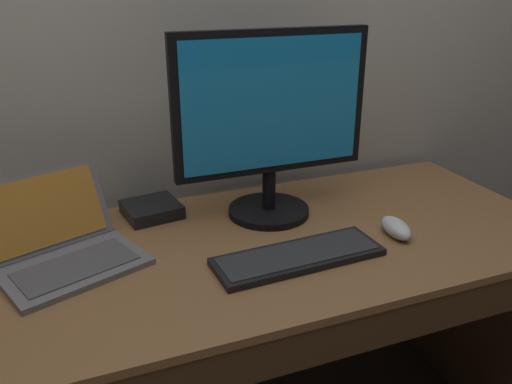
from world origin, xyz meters
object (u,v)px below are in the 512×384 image
(external_monitor, at_px, (271,122))
(external_drive_box, at_px, (152,209))
(wired_keyboard, at_px, (298,256))
(computer_mouse, at_px, (396,228))
(laptop_space_gray, at_px, (63,245))

(external_monitor, distance_m, external_drive_box, 0.42)
(wired_keyboard, height_order, computer_mouse, computer_mouse)
(laptop_space_gray, bearing_deg, external_drive_box, 37.07)
(laptop_space_gray, distance_m, wired_keyboard, 0.56)
(laptop_space_gray, relative_size, wired_keyboard, 0.92)
(computer_mouse, bearing_deg, external_monitor, 144.16)
(laptop_space_gray, relative_size, computer_mouse, 3.27)
(laptop_space_gray, height_order, external_monitor, external_monitor)
(laptop_space_gray, distance_m, external_monitor, 0.61)
(wired_keyboard, bearing_deg, external_drive_box, 126.06)
(wired_keyboard, xyz_separation_m, computer_mouse, (0.29, 0.02, 0.01))
(wired_keyboard, height_order, external_drive_box, external_drive_box)
(external_monitor, xyz_separation_m, computer_mouse, (0.26, -0.24, -0.25))
(wired_keyboard, xyz_separation_m, external_drive_box, (-0.28, 0.38, 0.01))
(external_monitor, distance_m, wired_keyboard, 0.37)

